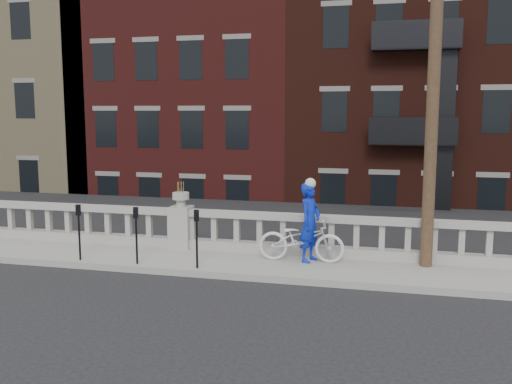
% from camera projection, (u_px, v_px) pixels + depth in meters
% --- Properties ---
extents(ground, '(120.00, 120.00, 0.00)m').
position_uv_depth(ground, '(109.00, 300.00, 11.33)').
color(ground, black).
rests_on(ground, ground).
extents(sidewalk, '(32.00, 2.20, 0.15)m').
position_uv_depth(sidewalk, '(168.00, 259.00, 14.20)').
color(sidewalk, gray).
rests_on(sidewalk, ground).
extents(balustrade, '(28.00, 0.34, 1.03)m').
position_uv_depth(balustrade, '(181.00, 229.00, 15.03)').
color(balustrade, gray).
rests_on(balustrade, sidewalk).
extents(planter_pedestal, '(0.55, 0.55, 1.76)m').
position_uv_depth(planter_pedestal, '(181.00, 222.00, 15.01)').
color(planter_pedestal, gray).
rests_on(planter_pedestal, sidewalk).
extents(lower_level, '(80.00, 44.00, 20.80)m').
position_uv_depth(lower_level, '(311.00, 130.00, 32.97)').
color(lower_level, '#605E59').
rests_on(lower_level, ground).
extents(utility_pole, '(1.60, 0.28, 10.00)m').
position_uv_depth(utility_pole, '(435.00, 42.00, 12.58)').
color(utility_pole, '#422D1E').
rests_on(utility_pole, sidewalk).
extents(parking_meter_b, '(0.10, 0.09, 1.36)m').
position_uv_depth(parking_meter_b, '(79.00, 226.00, 13.71)').
color(parking_meter_b, black).
rests_on(parking_meter_b, sidewalk).
extents(parking_meter_c, '(0.10, 0.09, 1.36)m').
position_uv_depth(parking_meter_c, '(136.00, 229.00, 13.35)').
color(parking_meter_c, black).
rests_on(parking_meter_c, sidewalk).
extents(parking_meter_d, '(0.10, 0.09, 1.36)m').
position_uv_depth(parking_meter_d, '(197.00, 232.00, 13.00)').
color(parking_meter_d, black).
rests_on(parking_meter_d, sidewalk).
extents(bicycle, '(2.08, 0.78, 1.08)m').
position_uv_depth(bicycle, '(301.00, 239.00, 13.64)').
color(bicycle, silver).
rests_on(bicycle, sidewalk).
extents(cyclist, '(0.66, 0.81, 1.91)m').
position_uv_depth(cyclist, '(310.00, 222.00, 13.59)').
color(cyclist, '#0C24B7').
rests_on(cyclist, sidewalk).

